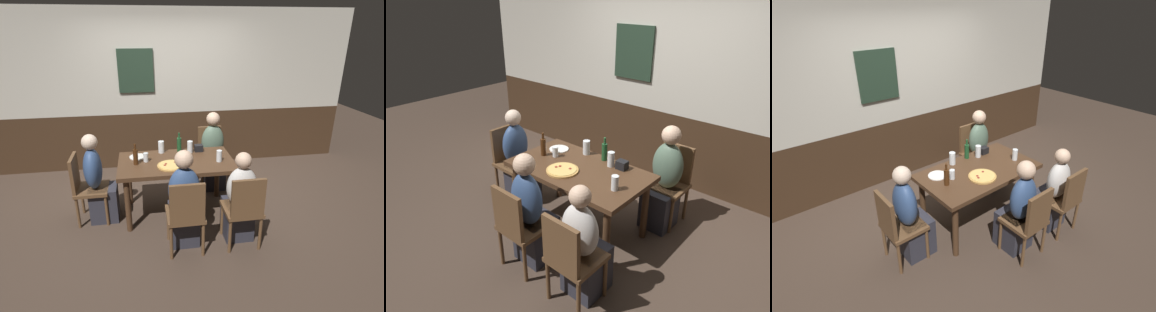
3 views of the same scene
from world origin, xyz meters
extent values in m
plane|color=#423328|center=(0.00, 0.00, 0.00)|extent=(12.00, 12.00, 0.00)
cube|color=#3D2819|center=(0.00, 1.65, 0.47)|extent=(6.40, 0.10, 0.95)
cube|color=beige|center=(0.00, 1.65, 1.77)|extent=(6.40, 0.10, 1.65)
cube|color=#233828|center=(-0.44, 1.58, 1.66)|extent=(0.56, 0.03, 0.68)
cube|color=#472D1C|center=(0.00, 0.00, 0.71)|extent=(1.44, 0.82, 0.05)
cylinder|color=#472D1C|center=(-0.62, -0.33, 0.34)|extent=(0.07, 0.07, 0.69)
cylinder|color=#472D1C|center=(0.62, -0.33, 0.34)|extent=(0.07, 0.07, 0.69)
cylinder|color=#472D1C|center=(-0.62, 0.33, 0.34)|extent=(0.07, 0.07, 0.69)
cylinder|color=#472D1C|center=(0.62, 0.33, 0.34)|extent=(0.07, 0.07, 0.69)
cube|color=brown|center=(0.63, 0.75, 0.43)|extent=(0.40, 0.40, 0.04)
cube|color=brown|center=(0.63, 0.93, 0.67)|extent=(0.36, 0.04, 0.43)
cylinder|color=brown|center=(0.80, 0.58, 0.21)|extent=(0.04, 0.04, 0.41)
cylinder|color=brown|center=(0.46, 0.58, 0.21)|extent=(0.04, 0.04, 0.41)
cylinder|color=brown|center=(0.80, 0.92, 0.21)|extent=(0.04, 0.04, 0.41)
cylinder|color=brown|center=(0.46, 0.92, 0.21)|extent=(0.04, 0.04, 0.41)
cube|color=brown|center=(0.00, -0.75, 0.43)|extent=(0.40, 0.40, 0.04)
cube|color=brown|center=(0.00, -0.93, 0.67)|extent=(0.36, 0.04, 0.43)
cylinder|color=brown|center=(-0.17, -0.58, 0.21)|extent=(0.04, 0.04, 0.41)
cylinder|color=brown|center=(0.17, -0.58, 0.21)|extent=(0.04, 0.04, 0.41)
cylinder|color=brown|center=(-0.17, -0.92, 0.21)|extent=(0.04, 0.04, 0.41)
cylinder|color=brown|center=(0.17, -0.92, 0.21)|extent=(0.04, 0.04, 0.41)
cube|color=brown|center=(0.63, -0.75, 0.43)|extent=(0.40, 0.40, 0.04)
cube|color=brown|center=(0.63, -0.93, 0.67)|extent=(0.36, 0.04, 0.43)
cylinder|color=brown|center=(0.46, -0.58, 0.21)|extent=(0.04, 0.04, 0.41)
cylinder|color=brown|center=(0.80, -0.58, 0.21)|extent=(0.04, 0.04, 0.41)
cylinder|color=brown|center=(0.46, -0.92, 0.21)|extent=(0.04, 0.04, 0.41)
cylinder|color=brown|center=(0.80, -0.92, 0.21)|extent=(0.04, 0.04, 0.41)
cube|color=brown|center=(-1.06, 0.00, 0.43)|extent=(0.40, 0.40, 0.04)
cube|color=brown|center=(-1.24, 0.00, 0.67)|extent=(0.04, 0.36, 0.43)
cylinder|color=brown|center=(-0.89, 0.17, 0.21)|extent=(0.04, 0.04, 0.41)
cylinder|color=brown|center=(-0.89, -0.17, 0.21)|extent=(0.04, 0.04, 0.41)
cylinder|color=brown|center=(-1.23, 0.17, 0.21)|extent=(0.04, 0.04, 0.41)
cylinder|color=brown|center=(-1.23, -0.17, 0.21)|extent=(0.04, 0.04, 0.41)
cube|color=#2D2D38|center=(0.63, 0.62, 0.23)|extent=(0.32, 0.34, 0.45)
ellipsoid|color=#56705B|center=(0.63, 0.71, 0.71)|extent=(0.34, 0.22, 0.52)
sphere|color=#DBB293|center=(0.63, 0.71, 1.06)|extent=(0.20, 0.20, 0.20)
cube|color=#2D2D38|center=(0.00, -0.62, 0.23)|extent=(0.32, 0.34, 0.45)
ellipsoid|color=#334C7A|center=(0.00, -0.71, 0.71)|extent=(0.34, 0.22, 0.52)
sphere|color=#DBB293|center=(0.00, -0.71, 1.05)|extent=(0.20, 0.20, 0.20)
cube|color=#2D2D38|center=(0.63, -0.62, 0.23)|extent=(0.32, 0.34, 0.45)
ellipsoid|color=silver|center=(0.63, -0.71, 0.68)|extent=(0.34, 0.22, 0.47)
sphere|color=#DBB293|center=(0.63, -0.71, 1.00)|extent=(0.18, 0.18, 0.18)
cube|color=#2D2D38|center=(-0.93, 0.00, 0.23)|extent=(0.34, 0.32, 0.45)
ellipsoid|color=#334C7A|center=(-1.02, 0.00, 0.71)|extent=(0.22, 0.34, 0.52)
sphere|color=beige|center=(-1.02, 0.00, 1.05)|extent=(0.19, 0.19, 0.19)
cylinder|color=tan|center=(-0.08, -0.16, 0.75)|extent=(0.33, 0.33, 0.02)
cylinder|color=#DBB760|center=(-0.08, -0.16, 0.76)|extent=(0.29, 0.29, 0.01)
cylinder|color=maroon|center=(-0.16, -0.17, 0.77)|extent=(0.03, 0.03, 0.00)
cylinder|color=maroon|center=(-0.03, -0.10, 0.77)|extent=(0.03, 0.03, 0.00)
cylinder|color=maroon|center=(-0.14, -0.13, 0.77)|extent=(0.03, 0.03, 0.00)
cylinder|color=silver|center=(0.22, 0.25, 0.82)|extent=(0.07, 0.07, 0.16)
cylinder|color=#B26623|center=(0.22, 0.25, 0.79)|extent=(0.06, 0.06, 0.10)
cylinder|color=silver|center=(-0.37, 0.04, 0.80)|extent=(0.06, 0.06, 0.11)
cylinder|color=gold|center=(-0.37, 0.04, 0.77)|extent=(0.05, 0.05, 0.07)
cylinder|color=silver|center=(-0.16, 0.31, 0.82)|extent=(0.08, 0.08, 0.16)
cylinder|color=silver|center=(-0.16, 0.31, 0.77)|extent=(0.07, 0.07, 0.07)
cylinder|color=silver|center=(0.53, -0.10, 0.81)|extent=(0.07, 0.07, 0.14)
cylinder|color=#331E14|center=(0.53, -0.10, 0.77)|extent=(0.06, 0.06, 0.05)
cylinder|color=#194723|center=(0.08, 0.32, 0.83)|extent=(0.06, 0.06, 0.19)
cylinder|color=#194723|center=(0.08, 0.32, 0.96)|extent=(0.03, 0.03, 0.07)
cylinder|color=#42230F|center=(-0.50, -0.02, 0.84)|extent=(0.06, 0.06, 0.19)
cylinder|color=#42230F|center=(-0.50, -0.02, 0.97)|extent=(0.03, 0.03, 0.07)
cylinder|color=white|center=(-0.47, 0.19, 0.75)|extent=(0.22, 0.22, 0.01)
cube|color=black|center=(0.34, 0.28, 0.79)|extent=(0.11, 0.09, 0.09)
camera|label=1|loc=(-0.40, -3.59, 2.29)|focal=29.22mm
camera|label=2|loc=(2.10, -2.40, 2.42)|focal=32.84mm
camera|label=3|loc=(-2.15, -2.35, 2.60)|focal=28.37mm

